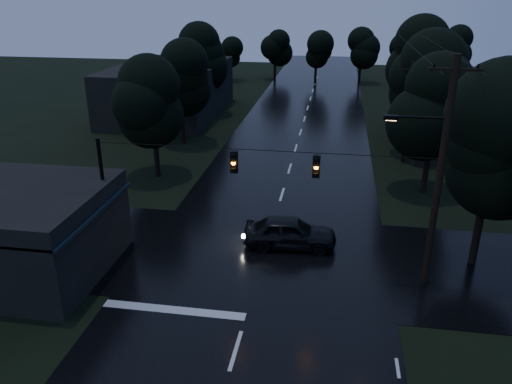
# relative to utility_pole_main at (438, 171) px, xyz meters

# --- Properties ---
(main_road) EXTENTS (12.00, 120.00, 0.02)m
(main_road) POSITION_rel_utility_pole_main_xyz_m (-7.41, 19.00, -5.26)
(main_road) COLOR black
(main_road) RESTS_ON ground
(cross_street) EXTENTS (60.00, 9.00, 0.02)m
(cross_street) POSITION_rel_utility_pole_main_xyz_m (-7.41, 1.00, -5.26)
(cross_street) COLOR black
(cross_street) RESTS_ON ground
(building_far_right) EXTENTS (10.00, 14.00, 4.40)m
(building_far_right) POSITION_rel_utility_pole_main_xyz_m (6.59, 23.00, -3.06)
(building_far_right) COLOR black
(building_far_right) RESTS_ON ground
(building_far_left) EXTENTS (10.00, 16.00, 5.00)m
(building_far_left) POSITION_rel_utility_pole_main_xyz_m (-21.41, 29.00, -2.76)
(building_far_left) COLOR black
(building_far_left) RESTS_ON ground
(utility_pole_main) EXTENTS (3.50, 0.30, 10.00)m
(utility_pole_main) POSITION_rel_utility_pole_main_xyz_m (0.00, 0.00, 0.00)
(utility_pole_main) COLOR black
(utility_pole_main) RESTS_ON ground
(utility_pole_far) EXTENTS (2.00, 0.30, 7.50)m
(utility_pole_far) POSITION_rel_utility_pole_main_xyz_m (0.89, 17.00, -1.38)
(utility_pole_far) COLOR black
(utility_pole_far) RESTS_ON ground
(anchor_pole_left) EXTENTS (0.18, 0.18, 6.00)m
(anchor_pole_left) POSITION_rel_utility_pole_main_xyz_m (-14.91, 0.00, -2.26)
(anchor_pole_left) COLOR black
(anchor_pole_left) RESTS_ON ground
(span_signals) EXTENTS (15.00, 0.37, 1.12)m
(span_signals) POSITION_rel_utility_pole_main_xyz_m (-6.85, -0.01, -0.01)
(span_signals) COLOR black
(span_signals) RESTS_ON ground
(tree_corner_near) EXTENTS (4.48, 4.48, 9.44)m
(tree_corner_near) POSITION_rel_utility_pole_main_xyz_m (2.59, 2.00, 0.74)
(tree_corner_near) COLOR black
(tree_corner_near) RESTS_ON ground
(tree_left_a) EXTENTS (3.92, 3.92, 8.26)m
(tree_left_a) POSITION_rel_utility_pole_main_xyz_m (-16.41, 11.00, -0.02)
(tree_left_a) COLOR black
(tree_left_a) RESTS_ON ground
(tree_left_b) EXTENTS (4.20, 4.20, 8.85)m
(tree_left_b) POSITION_rel_utility_pole_main_xyz_m (-17.01, 19.00, 0.36)
(tree_left_b) COLOR black
(tree_left_b) RESTS_ON ground
(tree_left_c) EXTENTS (4.48, 4.48, 9.44)m
(tree_left_c) POSITION_rel_utility_pole_main_xyz_m (-17.61, 29.00, 0.74)
(tree_left_c) COLOR black
(tree_left_c) RESTS_ON ground
(tree_right_a) EXTENTS (4.20, 4.20, 8.85)m
(tree_right_a) POSITION_rel_utility_pole_main_xyz_m (1.59, 11.00, 0.36)
(tree_right_a) COLOR black
(tree_right_a) RESTS_ON ground
(tree_right_b) EXTENTS (4.48, 4.48, 9.44)m
(tree_right_b) POSITION_rel_utility_pole_main_xyz_m (2.19, 19.00, 0.74)
(tree_right_b) COLOR black
(tree_right_b) RESTS_ON ground
(tree_right_c) EXTENTS (4.76, 4.76, 10.03)m
(tree_right_c) POSITION_rel_utility_pole_main_xyz_m (2.79, 29.00, 1.11)
(tree_right_c) COLOR black
(tree_right_c) RESTS_ON ground
(car) EXTENTS (4.78, 2.16, 1.59)m
(car) POSITION_rel_utility_pole_main_xyz_m (-6.25, 2.26, -4.46)
(car) COLOR black
(car) RESTS_ON ground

